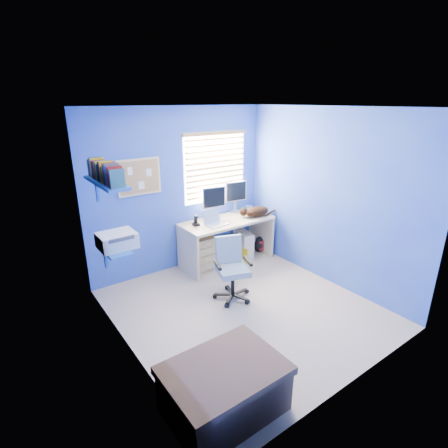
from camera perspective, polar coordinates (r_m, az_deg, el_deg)
floor at (r=4.71m, az=3.23°, el=-13.52°), size 3.00×3.20×0.00m
ceiling at (r=3.95m, az=3.96°, el=18.52°), size 3.00×3.20×0.00m
wall_back at (r=5.44m, az=-7.18°, el=5.40°), size 3.00×0.01×2.50m
wall_front at (r=3.18m, az=22.16°, el=-6.50°), size 3.00×0.01×2.50m
wall_left at (r=3.47m, az=-16.08°, el=-3.62°), size 0.01×3.20×2.50m
wall_right at (r=5.20m, az=16.51°, el=4.08°), size 0.01×3.20×2.50m
desk at (r=5.77m, az=0.49°, el=-2.82°), size 1.53×0.65×0.74m
laptop at (r=5.38m, az=-1.20°, el=0.94°), size 0.36×0.31×0.22m
monitor_left at (r=5.61m, az=-1.77°, el=3.43°), size 0.41×0.18×0.54m
monitor_right at (r=5.97m, az=1.84°, el=4.45°), size 0.41×0.17×0.54m
phone at (r=5.38m, az=-4.63°, el=0.60°), size 0.10×0.12×0.17m
mug at (r=5.99m, az=3.27°, el=2.27°), size 0.10×0.09×0.10m
cd_spindle at (r=6.18m, az=4.10°, el=2.65°), size 0.13×0.13×0.07m
cat at (r=5.83m, az=5.42°, el=2.04°), size 0.51×0.37×0.16m
tower_pc at (r=6.04m, az=3.17°, el=-3.27°), size 0.28×0.47×0.45m
drawer_boxes at (r=5.61m, az=-3.30°, el=-4.66°), size 0.35×0.28×0.54m
yellow_book at (r=5.86m, az=3.31°, el=-5.15°), size 0.03×0.17×0.24m
backpack at (r=6.26m, az=5.88°, el=-3.30°), size 0.30×0.26×0.29m
bed_corner at (r=3.32m, az=0.04°, el=-25.28°), size 0.97×0.69×0.46m
office_chair at (r=4.79m, az=1.27°, el=-8.50°), size 0.62×0.62×0.84m
window_blinds at (r=5.68m, az=-1.34°, el=9.25°), size 1.15×0.05×1.10m
corkboard at (r=5.09m, az=-13.68°, el=7.47°), size 0.64×0.02×0.52m
wall_shelves at (r=4.13m, az=-18.06°, el=2.61°), size 0.42×0.90×1.05m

